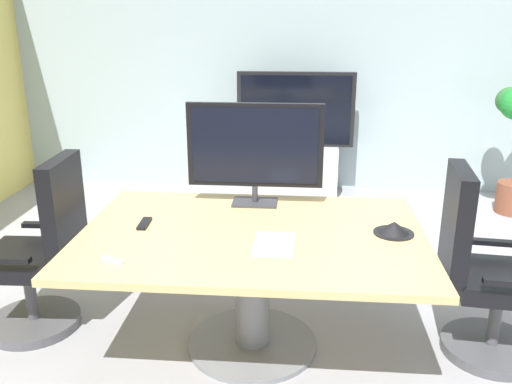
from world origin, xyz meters
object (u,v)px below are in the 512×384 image
at_px(office_chair_right, 482,280).
at_px(remote_control, 144,223).
at_px(wall_display_unit, 295,155).
at_px(tv_monitor, 255,148).
at_px(office_chair_left, 41,260).
at_px(conference_phone, 394,228).
at_px(conference_table, 252,260).

height_order(office_chair_right, remote_control, office_chair_right).
xyz_separation_m(wall_display_unit, remote_control, (-0.81, -2.77, 0.29)).
xyz_separation_m(tv_monitor, wall_display_unit, (0.21, 2.34, -0.64)).
bearing_deg(office_chair_right, tv_monitor, 78.19).
xyz_separation_m(office_chair_left, conference_phone, (2.06, -0.05, 0.30)).
relative_size(conference_table, wall_display_unit, 1.45).
xyz_separation_m(tv_monitor, conference_phone, (0.80, -0.44, -0.33)).
distance_m(office_chair_left, conference_phone, 2.08).
height_order(wall_display_unit, conference_phone, wall_display_unit).
xyz_separation_m(office_chair_left, wall_display_unit, (1.47, 2.73, -0.01)).
bearing_deg(conference_phone, office_chair_left, 178.55).
relative_size(office_chair_right, remote_control, 6.41).
height_order(conference_table, conference_phone, conference_phone).
height_order(conference_table, remote_control, remote_control).
bearing_deg(remote_control, wall_display_unit, 71.44).
bearing_deg(office_chair_left, tv_monitor, 104.67).
distance_m(tv_monitor, conference_phone, 0.97).
distance_m(office_chair_right, conference_phone, 0.59).
distance_m(tv_monitor, remote_control, 0.81).
bearing_deg(office_chair_left, remote_control, 84.05).
bearing_deg(conference_table, wall_display_unit, 86.17).
relative_size(conference_table, conference_phone, 8.62).
bearing_deg(tv_monitor, remote_control, -144.42).
bearing_deg(wall_display_unit, office_chair_left, -118.40).
bearing_deg(office_chair_right, wall_display_unit, 27.57).
relative_size(office_chair_left, wall_display_unit, 0.83).
height_order(conference_table, wall_display_unit, wall_display_unit).
height_order(tv_monitor, wall_display_unit, tv_monitor).
height_order(tv_monitor, remote_control, tv_monitor).
bearing_deg(tv_monitor, conference_phone, -28.58).
distance_m(office_chair_left, remote_control, 0.72).
bearing_deg(tv_monitor, office_chair_right, -17.71).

